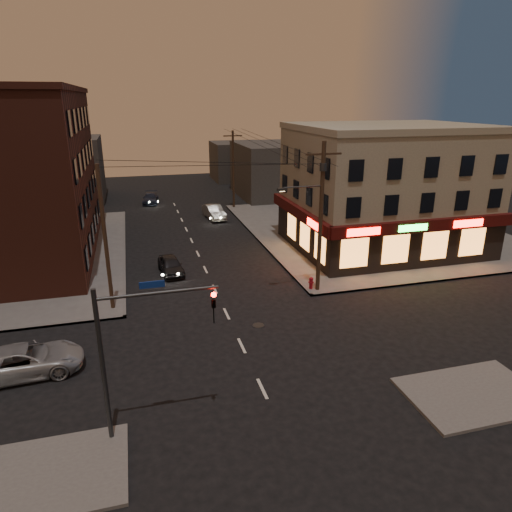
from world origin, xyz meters
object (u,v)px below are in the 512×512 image
object	(u,v)px
sedan_mid	(214,212)
suv_cross	(25,361)
sedan_far	(150,198)
fire_hydrant	(311,282)
sedan_near	(171,265)

from	to	relation	value
sedan_mid	suv_cross	bearing A→B (deg)	-123.86
sedan_mid	sedan_far	distance (m)	11.72
suv_cross	sedan_far	xyz separation A→B (m)	(7.85, 37.26, -0.10)
fire_hydrant	suv_cross	bearing A→B (deg)	-161.10
suv_cross	sedan_far	bearing A→B (deg)	-16.87
suv_cross	fire_hydrant	world-z (taller)	suv_cross
sedan_mid	sedan_near	bearing A→B (deg)	-118.04
sedan_near	fire_hydrant	xyz separation A→B (m)	(9.05, -5.91, -0.05)
sedan_mid	fire_hydrant	distance (m)	21.77
suv_cross	sedan_near	bearing A→B (deg)	-39.29
fire_hydrant	sedan_near	bearing A→B (deg)	146.87
suv_cross	sedan_far	world-z (taller)	suv_cross
sedan_mid	fire_hydrant	bearing A→B (deg)	-88.93
suv_cross	sedan_near	world-z (taller)	suv_cross
sedan_near	sedan_mid	world-z (taller)	sedan_mid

